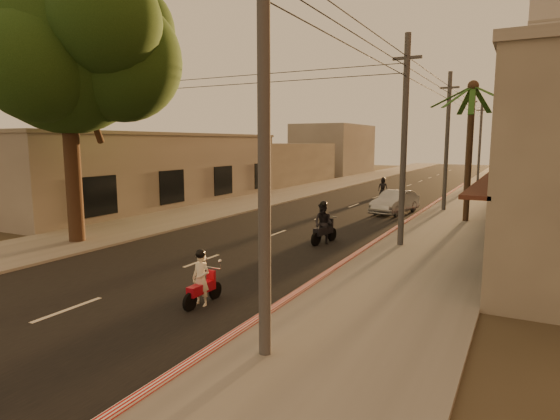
# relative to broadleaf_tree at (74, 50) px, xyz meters

# --- Properties ---
(ground) EXTENTS (160.00, 160.00, 0.00)m
(ground) POSITION_rel_broadleaf_tree_xyz_m (6.61, -2.14, -8.48)
(ground) COLOR #383023
(ground) RESTS_ON ground
(road) EXTENTS (10.00, 140.00, 0.02)m
(road) POSITION_rel_broadleaf_tree_xyz_m (6.61, 17.86, -8.47)
(road) COLOR black
(road) RESTS_ON ground
(sidewalk_right) EXTENTS (5.00, 140.00, 0.12)m
(sidewalk_right) POSITION_rel_broadleaf_tree_xyz_m (14.11, 17.86, -8.42)
(sidewalk_right) COLOR slate
(sidewalk_right) RESTS_ON ground
(sidewalk_left) EXTENTS (5.00, 140.00, 0.12)m
(sidewalk_left) POSITION_rel_broadleaf_tree_xyz_m (-0.89, 17.86, -8.42)
(sidewalk_left) COLOR slate
(sidewalk_left) RESTS_ON ground
(curb_stripe) EXTENTS (0.20, 60.00, 0.20)m
(curb_stripe) POSITION_rel_broadleaf_tree_xyz_m (11.71, 12.86, -8.38)
(curb_stripe) COLOR #B51613
(curb_stripe) RESTS_ON ground
(left_building) EXTENTS (8.20, 24.20, 5.20)m
(left_building) POSITION_rel_broadleaf_tree_xyz_m (-7.37, 11.86, -5.88)
(left_building) COLOR #9A968B
(left_building) RESTS_ON ground
(broadleaf_tree) EXTENTS (9.60, 8.70, 12.10)m
(broadleaf_tree) POSITION_rel_broadleaf_tree_xyz_m (0.00, 0.00, 0.00)
(broadleaf_tree) COLOR black
(broadleaf_tree) RESTS_ON ground
(palm_tree) EXTENTS (5.00, 5.00, 8.20)m
(palm_tree) POSITION_rel_broadleaf_tree_xyz_m (14.61, 13.86, -1.33)
(palm_tree) COLOR black
(palm_tree) RESTS_ON ground
(utility_poles) EXTENTS (1.20, 48.26, 9.00)m
(utility_poles) POSITION_rel_broadleaf_tree_xyz_m (12.81, 17.86, -1.94)
(utility_poles) COLOR #38383A
(utility_poles) RESTS_ON ground
(filler_left_near) EXTENTS (8.00, 14.00, 4.40)m
(filler_left_near) POSITION_rel_broadleaf_tree_xyz_m (-7.39, 31.86, -6.28)
(filler_left_near) COLOR #9A968B
(filler_left_near) RESTS_ON ground
(filler_left_far) EXTENTS (8.00, 14.00, 7.00)m
(filler_left_far) POSITION_rel_broadleaf_tree_xyz_m (-7.39, 49.86, -4.98)
(filler_left_far) COLOR #9A968B
(filler_left_far) RESTS_ON ground
(scooter_red) EXTENTS (0.62, 1.66, 1.63)m
(scooter_red) POSITION_rel_broadleaf_tree_xyz_m (9.63, -4.12, -7.77)
(scooter_red) COLOR black
(scooter_red) RESTS_ON ground
(scooter_mid_a) EXTENTS (1.14, 1.99, 1.97)m
(scooter_mid_a) POSITION_rel_broadleaf_tree_xyz_m (9.56, 4.93, -7.58)
(scooter_mid_a) COLOR black
(scooter_mid_a) RESTS_ON ground
(scooter_mid_b) EXTENTS (1.01, 1.62, 1.60)m
(scooter_mid_b) POSITION_rel_broadleaf_tree_xyz_m (10.12, 17.40, -7.75)
(scooter_mid_b) COLOR black
(scooter_mid_b) RESTS_ON ground
(scooter_far_a) EXTENTS (1.05, 1.64, 1.66)m
(scooter_far_a) POSITION_rel_broadleaf_tree_xyz_m (6.94, 24.33, -7.72)
(scooter_far_a) COLOR black
(scooter_far_a) RESTS_ON ground
(parked_car) EXTENTS (3.07, 5.01, 1.48)m
(parked_car) POSITION_rel_broadleaf_tree_xyz_m (10.17, 15.45, -7.74)
(parked_car) COLOR #A6A9AE
(parked_car) RESTS_ON ground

